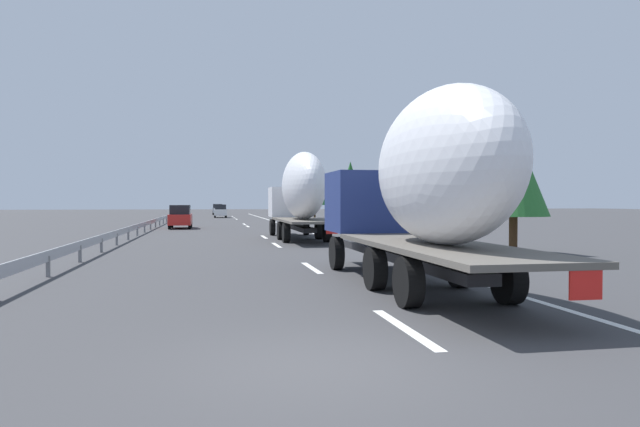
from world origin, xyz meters
The scene contains 22 objects.
ground_plane centered at (40.00, 0.00, 0.00)m, with size 260.00×260.00×0.00m, color #38383A.
lane_stripe_0 centered at (2.00, -1.80, 0.00)m, with size 3.20×0.20×0.01m, color white.
lane_stripe_1 centered at (11.10, -1.80, 0.00)m, with size 3.20×0.20×0.01m, color white.
lane_stripe_2 centered at (21.17, -1.80, 0.00)m, with size 3.20×0.20×0.01m, color white.
lane_stripe_3 centered at (27.96, -1.80, 0.00)m, with size 3.20×0.20×0.01m, color white.
lane_stripe_4 centered at (43.85, -1.80, 0.00)m, with size 3.20×0.20×0.01m, color white.
lane_stripe_5 centered at (48.92, -1.80, 0.00)m, with size 3.20×0.20×0.01m, color white.
lane_stripe_6 centered at (65.92, -1.80, 0.00)m, with size 3.20×0.20×0.01m, color white.
lane_stripe_7 centered at (72.92, -1.80, 0.00)m, with size 3.20×0.20×0.01m, color white.
lane_stripe_8 centered at (71.42, -1.80, 0.00)m, with size 3.20×0.20×0.01m, color white.
lane_stripe_9 centered at (80.36, -1.80, 0.00)m, with size 3.20×0.20×0.01m, color white.
edge_line_right centered at (45.00, -5.50, 0.00)m, with size 110.00×0.20×0.01m, color white.
truck_lead centered at (25.00, -3.60, 2.71)m, with size 12.47×2.55×4.89m.
truck_trailing centered at (5.87, -3.60, 2.59)m, with size 12.16×2.55×4.65m.
car_silver_hatch centered at (93.78, 0.22, 0.93)m, with size 4.15×1.75×1.84m.
car_white_van centered at (73.84, 0.08, 0.92)m, with size 4.41×1.73×1.83m.
car_red_compact centered at (40.84, 3.84, 0.96)m, with size 4.55×1.78×1.91m.
road_sign centered at (49.66, -6.70, 2.35)m, with size 0.10×0.90×3.41m.
tree_0 centered at (48.54, -12.32, 3.76)m, with size 2.96×2.96×6.22m.
tree_1 centered at (14.96, -11.11, 3.43)m, with size 2.94×2.94×5.35m.
tree_2 centered at (69.14, -12.42, 3.71)m, with size 3.26×3.26×5.66m.
guardrail_median centered at (43.00, 6.00, 0.58)m, with size 94.00×0.10×0.76m.
Camera 1 is at (-7.26, 1.43, 2.14)m, focal length 32.27 mm.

